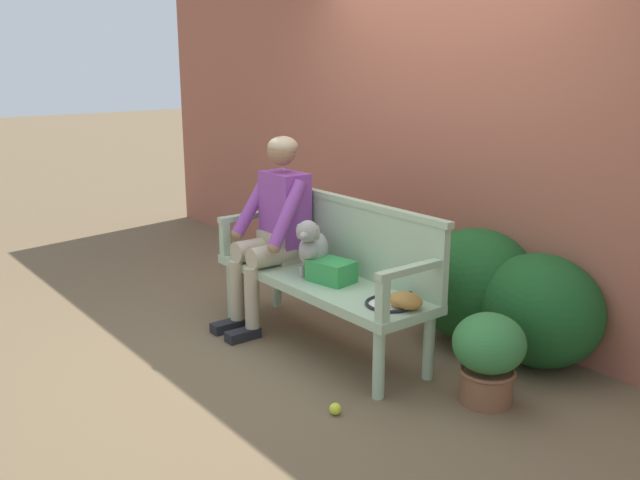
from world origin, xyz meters
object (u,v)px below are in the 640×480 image
at_px(garden_bench, 320,286).
at_px(potted_plant, 488,354).
at_px(baseball_glove, 405,301).
at_px(tennis_racket, 393,302).
at_px(person_seated, 275,224).
at_px(sports_bag, 332,271).
at_px(dog_on_bench, 312,247).
at_px(tennis_ball, 335,409).

height_order(garden_bench, potted_plant, potted_plant).
xyz_separation_m(garden_bench, baseball_glove, (0.76, 0.03, 0.11)).
bearing_deg(tennis_racket, person_seated, -178.11).
xyz_separation_m(sports_bag, potted_plant, (1.08, 0.24, -0.26)).
bearing_deg(dog_on_bench, baseball_glove, 3.65).
height_order(garden_bench, tennis_ball, garden_bench).
bearing_deg(potted_plant, person_seated, -171.33).
distance_m(dog_on_bench, potted_plant, 1.34).
distance_m(sports_bag, potted_plant, 1.14).
relative_size(sports_bag, potted_plant, 0.54).
distance_m(garden_bench, dog_on_bench, 0.26).
bearing_deg(potted_plant, tennis_racket, -157.78).
height_order(dog_on_bench, potted_plant, dog_on_bench).
distance_m(garden_bench, sports_bag, 0.18).
height_order(dog_on_bench, baseball_glove, dog_on_bench).
distance_m(tennis_racket, sports_bag, 0.55).
height_order(tennis_racket, sports_bag, sports_bag).
bearing_deg(tennis_ball, sports_bag, 142.60).
xyz_separation_m(garden_bench, sports_bag, (0.12, 0.00, 0.13)).
bearing_deg(potted_plant, sports_bag, -167.67).
height_order(person_seated, potted_plant, person_seated).
xyz_separation_m(person_seated, sports_bag, (0.61, 0.02, -0.20)).
height_order(dog_on_bench, sports_bag, dog_on_bench).
relative_size(garden_bench, person_seated, 1.30).
distance_m(person_seated, dog_on_bench, 0.44).
height_order(tennis_racket, potted_plant, potted_plant).
bearing_deg(person_seated, tennis_racket, 1.89).
distance_m(garden_bench, potted_plant, 1.23).
distance_m(sports_bag, tennis_ball, 1.00).
xyz_separation_m(garden_bench, potted_plant, (1.20, 0.24, -0.12)).
bearing_deg(tennis_racket, baseball_glove, 5.32).
relative_size(tennis_racket, baseball_glove, 2.64).
height_order(sports_bag, potted_plant, sports_bag).
bearing_deg(garden_bench, dog_on_bench, -158.72).
distance_m(tennis_racket, baseball_glove, 0.10).
relative_size(tennis_racket, tennis_ball, 8.79).
bearing_deg(tennis_racket, dog_on_bench, -176.58).
xyz_separation_m(person_seated, baseball_glove, (1.25, 0.05, -0.22)).
bearing_deg(person_seated, baseball_glove, 2.16).
relative_size(person_seated, dog_on_bench, 3.42).
xyz_separation_m(tennis_racket, potted_plant, (0.54, 0.22, -0.19)).
height_order(person_seated, sports_bag, person_seated).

